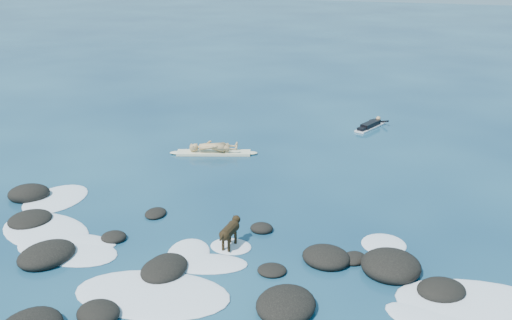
% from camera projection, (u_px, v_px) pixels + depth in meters
% --- Properties ---
extents(ground, '(160.00, 160.00, 0.00)m').
position_uv_depth(ground, '(227.00, 243.00, 15.06)').
color(ground, '#0A2642').
rests_on(ground, ground).
extents(reef_rocks, '(13.92, 7.37, 0.60)m').
position_uv_depth(reef_rocks, '(185.00, 264.00, 13.82)').
color(reef_rocks, black).
rests_on(reef_rocks, ground).
extents(breaking_foam, '(15.40, 6.13, 0.12)m').
position_uv_depth(breaking_foam, '(207.00, 265.00, 13.99)').
color(breaking_foam, white).
rests_on(breaking_foam, ground).
extents(standing_surfer_rig, '(3.27, 1.45, 1.91)m').
position_uv_depth(standing_surfer_rig, '(213.00, 135.00, 21.45)').
color(standing_surfer_rig, '#EDEABD').
rests_on(standing_surfer_rig, ground).
extents(paddling_surfer_rig, '(1.27, 2.16, 0.38)m').
position_uv_depth(paddling_surfer_rig, '(371.00, 125.00, 24.89)').
color(paddling_surfer_rig, white).
rests_on(paddling_surfer_rig, ground).
extents(dog, '(0.33, 1.23, 0.78)m').
position_uv_depth(dog, '(230.00, 230.00, 14.67)').
color(dog, black).
rests_on(dog, ground).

